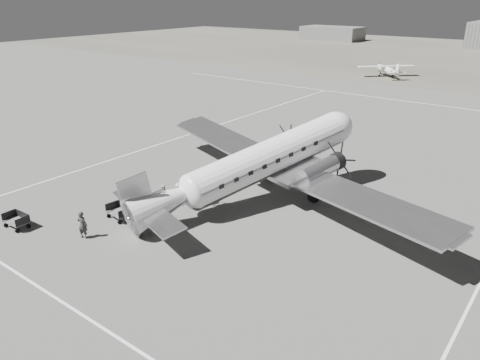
% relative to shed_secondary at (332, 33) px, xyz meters
% --- Properties ---
extents(ground, '(260.00, 260.00, 0.00)m').
position_rel_shed_secondary_xyz_m(ground, '(55.00, -115.00, -2.00)').
color(ground, slate).
rests_on(ground, ground).
extents(taxi_line_near, '(60.00, 0.15, 0.01)m').
position_rel_shed_secondary_xyz_m(taxi_line_near, '(55.00, -129.00, -1.99)').
color(taxi_line_near, white).
rests_on(taxi_line_near, ground).
extents(taxi_line_left, '(0.15, 60.00, 0.01)m').
position_rel_shed_secondary_xyz_m(taxi_line_left, '(37.00, -105.00, -1.99)').
color(taxi_line_left, white).
rests_on(taxi_line_left, ground).
extents(taxi_line_horizon, '(90.00, 0.15, 0.01)m').
position_rel_shed_secondary_xyz_m(taxi_line_horizon, '(55.00, -75.00, -1.99)').
color(taxi_line_horizon, white).
rests_on(taxi_line_horizon, ground).
extents(shed_secondary, '(18.00, 10.00, 4.00)m').
position_rel_shed_secondary_xyz_m(shed_secondary, '(0.00, 0.00, 0.00)').
color(shed_secondary, slate).
rests_on(shed_secondary, ground).
extents(dc3_airliner, '(32.51, 27.13, 5.30)m').
position_rel_shed_secondary_xyz_m(dc3_airliner, '(52.20, -113.90, 0.65)').
color(dc3_airliner, '#B4B4B6').
rests_on(dc3_airliner, ground).
extents(light_plane_left, '(13.02, 13.02, 2.11)m').
position_rel_shed_secondary_xyz_m(light_plane_left, '(39.73, -57.30, -0.95)').
color(light_plane_left, white).
rests_on(light_plane_left, ground).
extents(baggage_cart_near, '(1.84, 1.41, 0.96)m').
position_rel_shed_secondary_xyz_m(baggage_cart_near, '(46.79, -121.65, -1.52)').
color(baggage_cart_near, slate).
rests_on(baggage_cart_near, ground).
extents(baggage_cart_far, '(1.69, 1.22, 0.93)m').
position_rel_shed_secondary_xyz_m(baggage_cart_far, '(42.68, -126.29, -1.54)').
color(baggage_cart_far, slate).
rests_on(baggage_cart_far, ground).
extents(ground_crew, '(0.73, 0.60, 1.72)m').
position_rel_shed_secondary_xyz_m(ground_crew, '(47.11, -124.56, -1.14)').
color(ground_crew, '#2B2B2B').
rests_on(ground_crew, ground).
extents(ramp_agent, '(0.95, 1.01, 1.64)m').
position_rel_shed_secondary_xyz_m(ramp_agent, '(47.81, -118.59, -1.18)').
color(ramp_agent, beige).
rests_on(ramp_agent, ground).
extents(passenger, '(0.69, 0.86, 1.52)m').
position_rel_shed_secondary_xyz_m(passenger, '(48.15, -117.58, -1.24)').
color(passenger, silver).
rests_on(passenger, ground).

